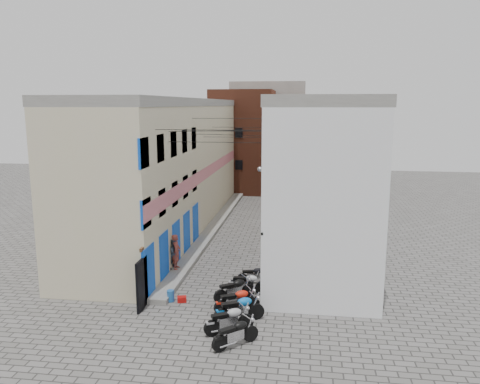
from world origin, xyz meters
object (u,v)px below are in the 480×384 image
at_px(motorcycle_d, 237,299).
at_px(water_jug_near, 171,296).
at_px(person_b, 175,254).
at_px(red_crate, 182,299).
at_px(motorcycle_e, 235,288).
at_px(motorcycle_f, 247,282).
at_px(motorcycle_a, 236,332).
at_px(motorcycle_b, 229,319).
at_px(motorcycle_g, 254,274).
at_px(motorcycle_c, 239,307).
at_px(water_jug_far, 171,296).
at_px(person_a, 176,252).

height_order(motorcycle_d, water_jug_near, motorcycle_d).
height_order(person_b, red_crate, person_b).
relative_size(motorcycle_e, motorcycle_f, 1.05).
xyz_separation_m(motorcycle_a, motorcycle_d, (-0.36, 2.78, 0.02)).
distance_m(motorcycle_a, motorcycle_d, 2.81).
relative_size(motorcycle_b, motorcycle_f, 1.07).
relative_size(motorcycle_b, motorcycle_e, 1.01).
xyz_separation_m(motorcycle_b, motorcycle_g, (0.40, 5.08, -0.10)).
height_order(motorcycle_c, motorcycle_d, motorcycle_c).
distance_m(motorcycle_b, motorcycle_e, 3.00).
bearing_deg(water_jug_far, motorcycle_d, -13.08).
xyz_separation_m(motorcycle_e, water_jug_far, (-2.80, -0.47, -0.33)).
bearing_deg(motorcycle_c, motorcycle_e, 168.15).
distance_m(motorcycle_e, motorcycle_f, 0.99).
relative_size(motorcycle_e, water_jug_far, 3.97).
bearing_deg(motorcycle_b, water_jug_far, -159.52).
bearing_deg(water_jug_far, motorcycle_g, 36.51).
relative_size(motorcycle_b, water_jug_near, 4.55).
height_order(water_jug_far, red_crate, water_jug_far).
xyz_separation_m(person_a, person_b, (-0.11, 0.05, -0.12)).
bearing_deg(motorcycle_a, water_jug_far, -176.64).
bearing_deg(water_jug_near, person_a, 101.63).
xyz_separation_m(motorcycle_a, red_crate, (-2.94, 3.50, -0.44)).
distance_m(motorcycle_a, person_b, 8.21).
xyz_separation_m(motorcycle_c, water_jug_near, (-3.28, 1.55, -0.39)).
xyz_separation_m(motorcycle_c, person_a, (-4.00, 5.02, 0.54)).
bearing_deg(motorcycle_d, motorcycle_a, -19.88).
height_order(person_a, water_jug_far, person_a).
bearing_deg(motorcycle_a, motorcycle_g, 138.77).
bearing_deg(water_jug_near, motorcycle_a, -45.61).
height_order(motorcycle_e, motorcycle_g, motorcycle_e).
xyz_separation_m(motorcycle_a, water_jug_far, (-3.45, 3.50, -0.31)).
bearing_deg(person_b, water_jug_far, -146.21).
bearing_deg(water_jug_near, water_jug_far, 180.00).
bearing_deg(motorcycle_c, motorcycle_f, 154.92).
relative_size(person_a, person_b, 1.16).
bearing_deg(motorcycle_e, motorcycle_a, -25.88).
height_order(motorcycle_f, water_jug_far, motorcycle_f).
bearing_deg(person_b, motorcycle_g, -81.76).
height_order(motorcycle_a, motorcycle_f, motorcycle_a).
relative_size(motorcycle_a, motorcycle_c, 0.91).
xyz_separation_m(person_b, water_jug_near, (0.82, -3.51, -0.81)).
distance_m(motorcycle_g, water_jug_near, 4.28).
bearing_deg(motorcycle_e, person_a, -165.81).
bearing_deg(motorcycle_d, motorcycle_e, 166.30).
xyz_separation_m(person_b, water_jug_far, (0.80, -3.51, -0.78)).
relative_size(motorcycle_e, red_crate, 5.09).
relative_size(motorcycle_e, person_a, 1.10).
bearing_deg(person_a, red_crate, -164.58).
relative_size(motorcycle_a, red_crate, 4.94).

